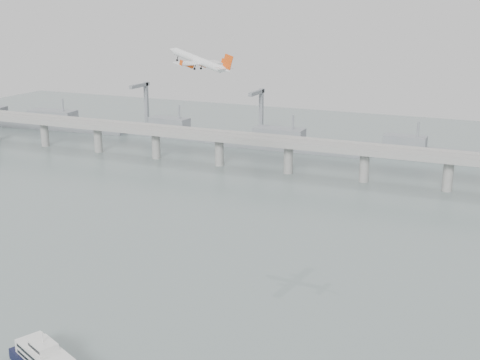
% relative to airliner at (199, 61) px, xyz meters
% --- Properties ---
extents(ground, '(900.00, 900.00, 0.00)m').
position_rel_airliner_xyz_m(ground, '(29.82, -76.93, -82.79)').
color(ground, slate).
rests_on(ground, ground).
extents(bridge, '(800.00, 22.00, 23.90)m').
position_rel_airliner_xyz_m(bridge, '(28.67, 123.07, -65.14)').
color(bridge, gray).
rests_on(bridge, ground).
extents(distant_fleet, '(453.00, 60.90, 40.00)m').
position_rel_airliner_xyz_m(distant_fleet, '(-125.53, 188.15, -76.57)').
color(distant_fleet, slate).
rests_on(distant_fleet, ground).
extents(airliner, '(35.81, 32.60, 11.98)m').
position_rel_airliner_xyz_m(airliner, '(0.00, 0.00, 0.00)').
color(airliner, white).
rests_on(airliner, ground).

